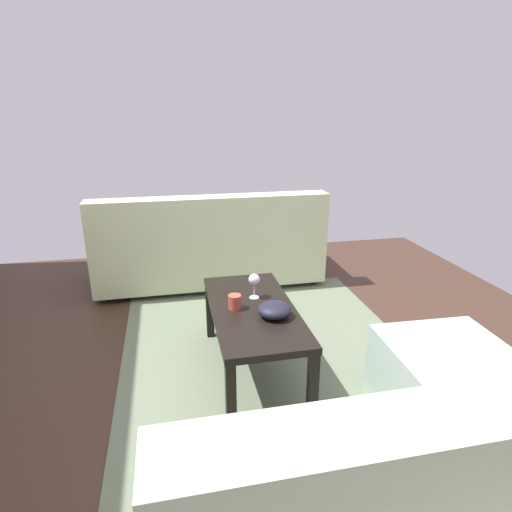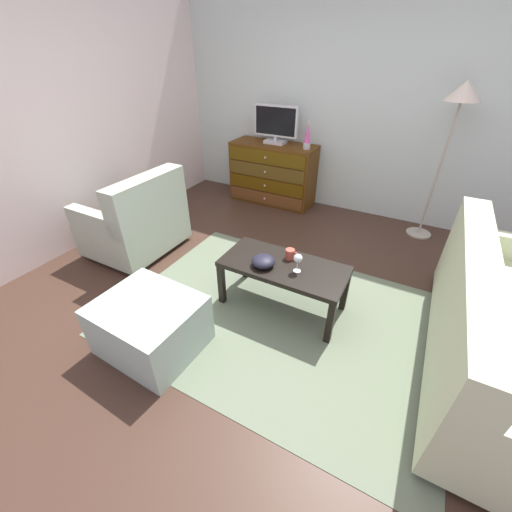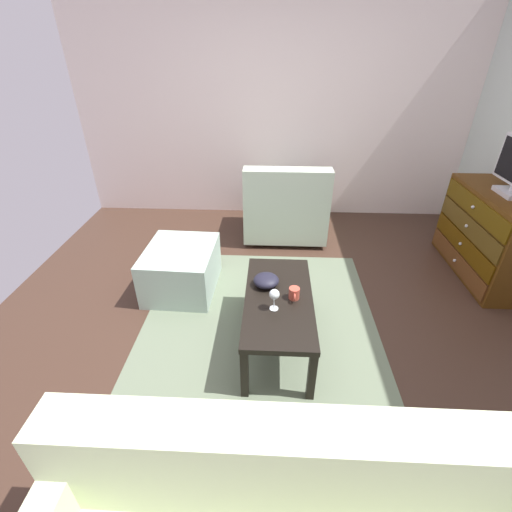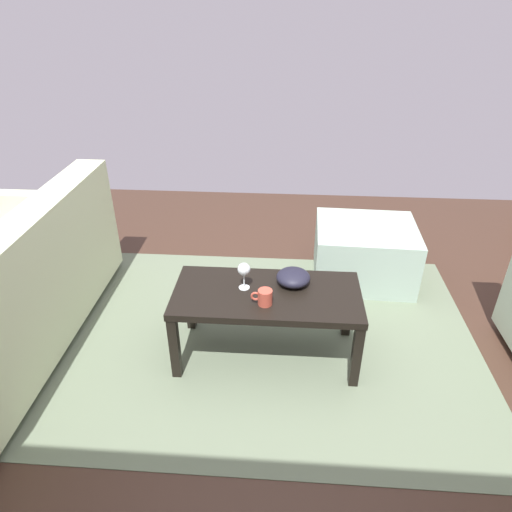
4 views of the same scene
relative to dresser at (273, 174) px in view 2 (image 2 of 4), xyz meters
The scene contains 15 objects.
ground_plane 2.19m from the dresser, 65.06° to the right, with size 5.20×5.00×0.05m, color #3E291F.
wall_accent_rear 1.35m from the dresser, 18.98° to the left, with size 5.20×0.12×2.74m, color silver.
wall_plain_left 2.61m from the dresser, 126.80° to the right, with size 0.12×5.00×2.74m, color silver.
area_rug 2.45m from the dresser, 62.75° to the right, with size 2.60×1.90×0.01m, color #637059.
dresser is the anchor object (origin of this frame).
tv 0.66m from the dresser, 61.42° to the left, with size 0.61×0.18×0.48m.
lava_lamp 0.74m from the dresser, ahead, with size 0.09×0.09×0.33m.
coffee_table 2.27m from the dresser, 61.83° to the right, with size 1.03×0.48×0.44m.
wine_glass 2.37m from the dresser, 59.49° to the right, with size 0.07×0.07×0.16m.
mug 2.18m from the dresser, 60.33° to the right, with size 0.11×0.08×0.08m.
bowl_decorative 2.30m from the dresser, 66.03° to the right, with size 0.19×0.19×0.08m, color black.
couch_large 3.22m from the dresser, 36.29° to the right, with size 0.85×2.01×0.85m.
armchair 2.03m from the dresser, 109.77° to the right, with size 0.80×0.91×0.88m.
ottoman 2.91m from the dresser, 81.94° to the right, with size 0.70×0.60×0.42m, color #9EB5A8.
standing_lamp 2.25m from the dresser, ahead, with size 0.32×0.32×1.65m.
Camera 2 is at (0.97, -2.01, 1.91)m, focal length 22.14 mm.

